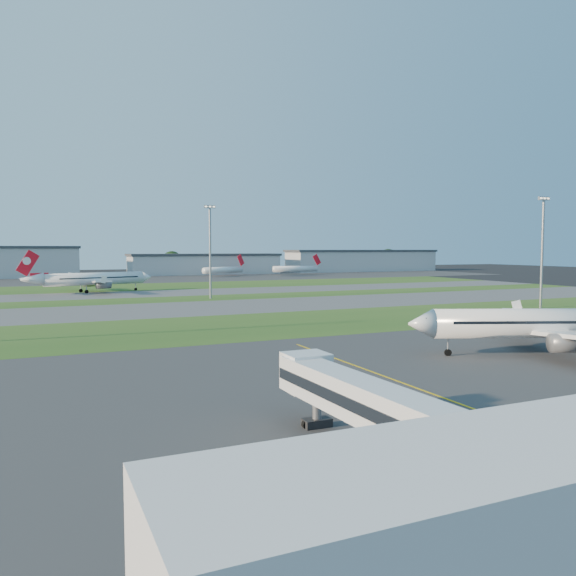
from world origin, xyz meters
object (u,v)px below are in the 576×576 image
airliner_taxiing (94,279)px  light_mast_east (542,245)px  mini_jet_near (223,270)px  light_mast_centre (210,245)px  jet_bridge (395,414)px  airliner_parked (551,324)px  mini_jet_far (296,269)px

airliner_taxiing → light_mast_east: 129.80m
mini_jet_near → light_mast_centre: size_ratio=1.02×
light_mast_centre → light_mast_east: (63.00, -56.00, 0.00)m
jet_bridge → mini_jet_near: bearing=74.7°
mini_jet_near → airliner_parked: bearing=-123.9°
mini_jet_far → airliner_taxiing: bearing=-144.6°
mini_jet_near → light_mast_east: light_mast_east is taller
light_mast_east → airliner_parked: bearing=-137.4°
airliner_taxiing → light_mast_east: bearing=120.4°
mini_jet_near → airliner_taxiing: bearing=-157.1°
jet_bridge → mini_jet_near: 251.82m
light_mast_east → mini_jet_far: bearing=83.8°
light_mast_centre → light_mast_east: size_ratio=1.00×
light_mast_east → light_mast_centre: bearing=138.4°
jet_bridge → airliner_parked: (41.43, 24.60, 0.09)m
light_mast_centre → light_mast_east: same height
airliner_parked → mini_jet_far: size_ratio=1.24×
light_mast_centre → airliner_parked: bearing=-80.4°
light_mast_centre → light_mast_east: 84.29m
mini_jet_far → light_mast_centre: 146.04m
airliner_parked → light_mast_centre: bearing=121.7°
mini_jet_near → light_mast_east: 177.30m
airliner_taxiing → mini_jet_far: bearing=-156.7°
airliner_parked → mini_jet_near: 219.72m
airliner_taxiing → light_mast_centre: (27.52, -36.42, 10.57)m
airliner_taxiing → mini_jet_far: 138.02m
airliner_parked → light_mast_east: light_mast_east is taller
airliner_parked → airliner_taxiing: (-44.14, 135.06, 0.14)m
airliner_taxiing → mini_jet_near: 108.26m
airliner_parked → light_mast_centre: light_mast_centre is taller
light_mast_east → jet_bridge: bearing=-142.6°
airliner_parked → light_mast_centre: 100.60m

